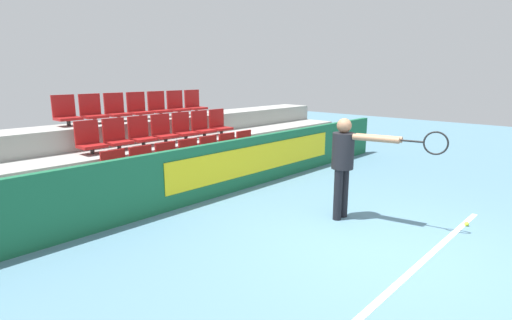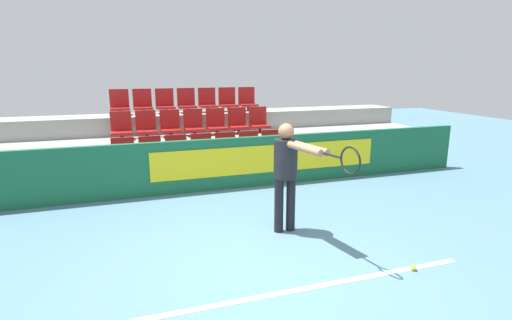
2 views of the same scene
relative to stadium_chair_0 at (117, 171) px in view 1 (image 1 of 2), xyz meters
name	(u,v)px [view 1 (image 1 of 2)]	position (x,y,z in m)	size (l,w,h in m)	color
ground_plane	(382,249)	(1.53, -3.91, -0.66)	(30.00, 30.00, 0.00)	slate
court_baseline	(423,261)	(1.53, -4.43, -0.65)	(4.44, 0.08, 0.01)	white
barrier_wall	(215,170)	(1.57, -0.64, -0.16)	(11.36, 0.14, 1.00)	#19603D
bleacher_tier_front	(196,181)	(1.53, -0.12, -0.45)	(10.96, 0.88, 0.42)	#9E9E99
bleacher_tier_middle	(168,163)	(1.53, 0.77, -0.24)	(10.96, 0.88, 0.83)	#9E9E99
bleacher_tier_back	(144,148)	(1.53, 1.65, -0.04)	(10.96, 0.88, 1.25)	#9E9E99
stadium_chair_0	(117,171)	(0.00, 0.00, 0.00)	(0.43, 0.37, 0.58)	#333333
stadium_chair_1	(144,166)	(0.51, 0.00, 0.00)	(0.43, 0.37, 0.58)	#333333
stadium_chair_2	(169,161)	(1.02, 0.00, 0.00)	(0.43, 0.37, 0.58)	#333333
stadium_chair_3	(191,157)	(1.53, 0.00, 0.00)	(0.43, 0.37, 0.58)	#333333
stadium_chair_4	(211,153)	(2.04, 0.00, 0.00)	(0.43, 0.37, 0.58)	#333333
stadium_chair_5	(230,149)	(2.55, 0.00, 0.00)	(0.43, 0.37, 0.58)	#333333
stadium_chair_6	(247,146)	(3.07, 0.00, 0.00)	(0.43, 0.37, 0.58)	#333333
stadium_chair_7	(90,140)	(0.00, 0.88, 0.42)	(0.43, 0.37, 0.58)	#333333
stadium_chair_8	(116,137)	(0.51, 0.88, 0.42)	(0.43, 0.37, 0.58)	#333333
stadium_chair_9	(141,134)	(1.02, 0.88, 0.42)	(0.43, 0.37, 0.58)	#333333
stadium_chair_10	(163,131)	(1.53, 0.88, 0.42)	(0.43, 0.37, 0.58)	#333333
stadium_chair_11	(183,128)	(2.04, 0.88, 0.42)	(0.43, 0.37, 0.58)	#333333
stadium_chair_12	(202,126)	(2.55, 0.88, 0.42)	(0.43, 0.37, 0.58)	#333333
stadium_chair_13	(219,124)	(3.07, 0.88, 0.42)	(0.43, 0.37, 0.58)	#333333
stadium_chair_14	(66,113)	(0.00, 1.77, 0.83)	(0.43, 0.37, 0.58)	#333333
stadium_chair_15	(92,111)	(0.51, 1.77, 0.83)	(0.43, 0.37, 0.58)	#333333
stadium_chair_16	(116,109)	(1.02, 1.77, 0.83)	(0.43, 0.37, 0.58)	#333333
stadium_chair_17	(138,108)	(1.53, 1.77, 0.83)	(0.43, 0.37, 0.58)	#333333
stadium_chair_18	(159,106)	(2.04, 1.77, 0.83)	(0.43, 0.37, 0.58)	#333333
stadium_chair_19	(177,105)	(2.55, 1.77, 0.83)	(0.43, 0.37, 0.58)	#333333
stadium_chair_20	(194,104)	(3.07, 1.77, 0.83)	(0.43, 0.37, 0.58)	#333333
tennis_player	(348,158)	(2.16, -2.99, 0.32)	(0.45, 1.58, 1.57)	black
tennis_ball	(467,224)	(3.12, -4.48, -0.63)	(0.07, 0.07, 0.07)	#CCDB33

